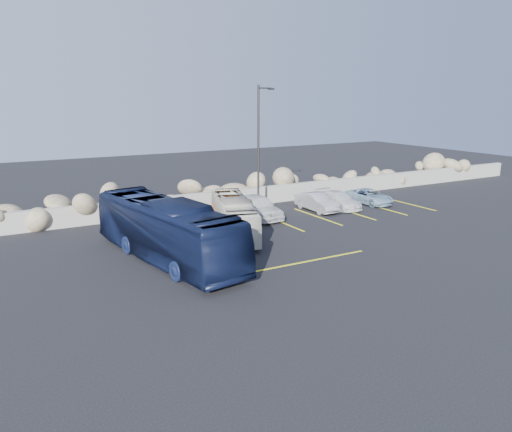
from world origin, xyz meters
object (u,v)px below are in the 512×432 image
lamppost (259,146)px  car_c (339,200)px  car_a (258,207)px  car_b (317,202)px  tour_coach (166,230)px  car_d (369,197)px  vintage_bus (234,216)px

lamppost → car_c: 6.74m
car_a → car_b: 4.33m
tour_coach → car_a: 9.09m
lamppost → tour_coach: size_ratio=0.79×
lamppost → car_d: size_ratio=2.19×
lamppost → car_c: (5.47, -1.17, -3.75)m
tour_coach → car_b: 12.86m
car_d → car_a: bearing=174.6°
lamppost → car_c: size_ratio=2.13×
tour_coach → car_d: size_ratio=2.77×
tour_coach → lamppost: bearing=26.5°
tour_coach → car_c: size_ratio=2.70×
car_a → car_b: car_a is taller
lamppost → tour_coach: lamppost is taller
car_a → lamppost: bearing=58.9°
car_d → car_b: bearing=176.0°
vintage_bus → car_a: bearing=60.0°
vintage_bus → car_b: 7.72m
car_b → car_c: bearing=-0.2°
vintage_bus → car_d: bearing=30.7°
car_b → car_d: (4.48, 0.02, -0.08)m
car_a → car_d: bearing=0.4°
lamppost → vintage_bus: 6.07m
tour_coach → car_a: bearing=23.8°
lamppost → vintage_bus: size_ratio=1.09×
vintage_bus → tour_coach: size_ratio=0.72×
car_a → car_c: bearing=-0.1°
car_c → tour_coach: bearing=-160.8°
car_c → car_d: (2.69, 0.00, -0.04)m
lamppost → car_b: lamppost is taller
tour_coach → car_b: size_ratio=2.86×
vintage_bus → car_c: (9.10, 2.42, -0.48)m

